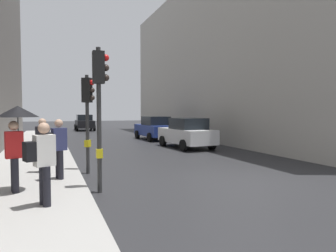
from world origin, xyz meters
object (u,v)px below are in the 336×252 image
(car_white_compact, at_px, (187,133))
(pedestrian_with_black_backpack, at_px, (42,159))
(traffic_light_near_right, at_px, (88,106))
(traffic_light_near_left, at_px, (100,93))
(pedestrian_with_grey_backpack, at_px, (58,145))
(car_blue_van, at_px, (155,128))
(pedestrian_with_umbrella, at_px, (17,124))
(pedestrian_in_dark_coat, at_px, (43,143))
(car_dark_suv, at_px, (84,123))

(car_white_compact, xyz_separation_m, pedestrian_with_black_backpack, (-7.64, -9.30, 0.29))
(traffic_light_near_right, height_order, pedestrian_with_black_backpack, traffic_light_near_right)
(traffic_light_near_right, bearing_deg, pedestrian_with_black_backpack, -109.78)
(traffic_light_near_left, height_order, pedestrian_with_grey_backpack, traffic_light_near_left)
(traffic_light_near_right, distance_m, pedestrian_with_grey_backpack, 2.02)
(car_blue_van, height_order, pedestrian_with_umbrella, pedestrian_with_umbrella)
(pedestrian_with_umbrella, bearing_deg, traffic_light_near_left, -7.03)
(car_blue_van, height_order, pedestrian_with_grey_backpack, pedestrian_with_grey_backpack)
(traffic_light_near_left, height_order, car_white_compact, traffic_light_near_left)
(traffic_light_near_left, bearing_deg, pedestrian_in_dark_coat, 118.93)
(car_blue_van, xyz_separation_m, pedestrian_in_dark_coat, (-7.62, -11.04, 0.25))
(traffic_light_near_left, xyz_separation_m, pedestrian_with_umbrella, (-2.00, 0.25, -0.80))
(car_dark_suv, bearing_deg, pedestrian_in_dark_coat, -99.00)
(traffic_light_near_right, relative_size, car_dark_suv, 0.81)
(pedestrian_with_black_backpack, height_order, pedestrian_in_dark_coat, same)
(traffic_light_near_left, height_order, pedestrian_with_umbrella, traffic_light_near_left)
(pedestrian_with_grey_backpack, bearing_deg, car_dark_suv, 82.37)
(traffic_light_near_left, height_order, car_blue_van, traffic_light_near_left)
(traffic_light_near_right, xyz_separation_m, car_blue_van, (6.17, 11.03, -1.47))
(pedestrian_with_black_backpack, bearing_deg, pedestrian_in_dark_coat, 90.93)
(traffic_light_near_right, relative_size, car_white_compact, 0.79)
(pedestrian_with_black_backpack, bearing_deg, traffic_light_near_left, 41.20)
(traffic_light_near_left, relative_size, car_blue_van, 0.89)
(car_dark_suv, bearing_deg, car_blue_van, -74.22)
(pedestrian_with_umbrella, height_order, pedestrian_with_grey_backpack, pedestrian_with_umbrella)
(pedestrian_in_dark_coat, bearing_deg, pedestrian_with_black_backpack, -89.07)
(pedestrian_with_umbrella, relative_size, pedestrian_with_grey_backpack, 1.21)
(car_blue_van, distance_m, pedestrian_with_grey_backpack, 14.25)
(car_white_compact, xyz_separation_m, pedestrian_with_umbrella, (-8.25, -7.84, 0.96))
(car_white_compact, xyz_separation_m, pedestrian_in_dark_coat, (-7.71, -5.45, 0.25))
(traffic_light_near_right, relative_size, pedestrian_in_dark_coat, 1.92)
(pedestrian_with_umbrella, relative_size, pedestrian_with_black_backpack, 1.21)
(traffic_light_near_right, distance_m, pedestrian_with_umbrella, 3.16)
(pedestrian_with_umbrella, bearing_deg, car_dark_suv, 80.66)
(car_blue_van, distance_m, pedestrian_with_black_backpack, 16.71)
(pedestrian_with_grey_backpack, bearing_deg, car_blue_van, 59.66)
(car_blue_van, relative_size, pedestrian_with_grey_backpack, 2.43)
(pedestrian_in_dark_coat, bearing_deg, pedestrian_with_umbrella, -102.74)
(car_dark_suv, height_order, pedestrian_with_black_backpack, pedestrian_with_black_backpack)
(pedestrian_with_grey_backpack, bearing_deg, pedestrian_with_umbrella, -130.47)
(car_white_compact, bearing_deg, pedestrian_with_umbrella, -136.46)
(car_dark_suv, distance_m, pedestrian_in_dark_coat, 24.66)
(car_dark_suv, bearing_deg, pedestrian_with_umbrella, -99.34)
(pedestrian_with_grey_backpack, xyz_separation_m, pedestrian_in_dark_coat, (-0.43, 1.26, -0.03))
(traffic_light_near_right, height_order, pedestrian_with_umbrella, traffic_light_near_right)
(pedestrian_with_black_backpack, bearing_deg, car_dark_suv, 82.34)
(car_blue_van, xyz_separation_m, car_white_compact, (0.08, -5.59, 0.00))
(car_blue_van, xyz_separation_m, pedestrian_with_umbrella, (-8.16, -13.43, 0.96))
(traffic_light_near_left, relative_size, pedestrian_in_dark_coat, 2.16)
(traffic_light_near_left, relative_size, pedestrian_with_black_backpack, 2.16)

